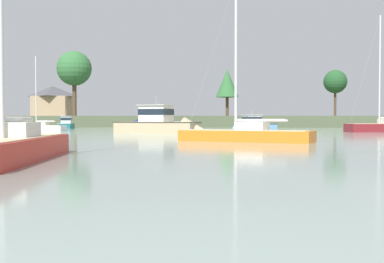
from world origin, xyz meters
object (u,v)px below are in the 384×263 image
(sailboat_orange, at_px, (246,138))
(cruiser_teal, at_px, (67,125))
(cruiser_navy, at_px, (152,124))
(cruiser_skyblue, at_px, (251,126))
(sailboat_red, at_px, (9,153))
(sailboat_white, at_px, (40,129))
(cruiser_sand, at_px, (165,127))

(sailboat_orange, height_order, cruiser_teal, sailboat_orange)
(cruiser_navy, xyz_separation_m, cruiser_skyblue, (15.38, -7.23, -0.13))
(cruiser_navy, height_order, sailboat_red, sailboat_red)
(sailboat_white, bearing_deg, cruiser_teal, 96.41)
(cruiser_navy, height_order, sailboat_white, sailboat_white)
(cruiser_sand, bearing_deg, cruiser_teal, 127.48)
(cruiser_sand, distance_m, cruiser_skyblue, 19.56)
(cruiser_skyblue, xyz_separation_m, sailboat_red, (-12.22, -50.89, -0.23))
(sailboat_red, bearing_deg, cruiser_sand, 86.89)
(cruiser_sand, bearing_deg, sailboat_orange, -66.40)
(sailboat_orange, height_order, sailboat_red, sailboat_red)
(cruiser_teal, bearing_deg, sailboat_white, -83.59)
(sailboat_white, bearing_deg, cruiser_sand, -28.02)
(sailboat_orange, relative_size, sailboat_red, 0.84)
(sailboat_orange, xyz_separation_m, sailboat_red, (-9.89, -15.92, 0.04))
(sailboat_white, height_order, sailboat_red, sailboat_red)
(cruiser_sand, height_order, cruiser_skyblue, cruiser_sand)
(cruiser_teal, bearing_deg, cruiser_skyblue, -16.94)
(sailboat_orange, relative_size, cruiser_navy, 1.16)
(sailboat_orange, distance_m, sailboat_red, 18.74)
(sailboat_orange, relative_size, sailboat_white, 1.16)
(cruiser_sand, height_order, sailboat_white, sailboat_white)
(sailboat_orange, distance_m, sailboat_white, 38.12)
(sailboat_orange, bearing_deg, cruiser_teal, 122.19)
(cruiser_teal, height_order, sailboat_white, sailboat_white)
(cruiser_navy, bearing_deg, cruiser_teal, 172.48)
(sailboat_orange, bearing_deg, cruiser_sand, 113.60)
(cruiser_sand, distance_m, cruiser_teal, 32.47)
(cruiser_sand, distance_m, sailboat_white, 20.32)
(cruiser_navy, distance_m, cruiser_teal, 14.87)
(cruiser_navy, distance_m, cruiser_skyblue, 16.99)
(cruiser_sand, relative_size, cruiser_teal, 1.49)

